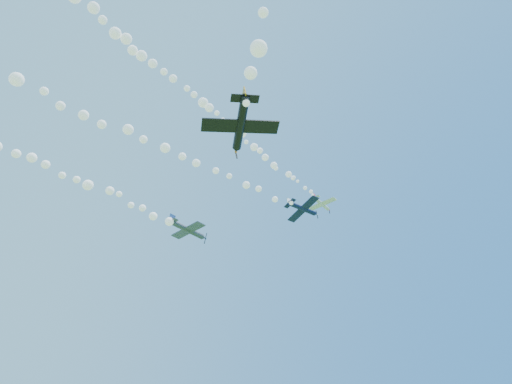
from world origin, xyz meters
TOP-DOWN VIEW (x-y plane):
  - plane_white at (20.02, -4.02)m, footprint 6.06×6.42m
  - smoke_trail_white at (-14.73, -12.48)m, footprint 66.05×17.75m
  - plane_navy at (13.23, -5.67)m, footprint 7.21×7.46m
  - smoke_trail_navy at (-32.31, -4.45)m, footprint 86.81×4.87m
  - plane_grey at (-4.33, 4.03)m, footprint 7.79×8.17m
  - plane_black at (-13.91, -26.10)m, footprint 7.76×7.31m

SIDE VIEW (x-z plane):
  - plane_black at x=-13.91m, z-range 33.65..36.51m
  - plane_grey at x=-4.33m, z-range 42.22..44.73m
  - smoke_trail_navy at x=-32.31m, z-range 48.21..51.02m
  - plane_navy at x=13.23m, z-range 48.87..50.79m
  - smoke_trail_white at x=-14.73m, z-range 53.62..56.27m
  - plane_white at x=20.02m, z-range 54.40..56.11m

